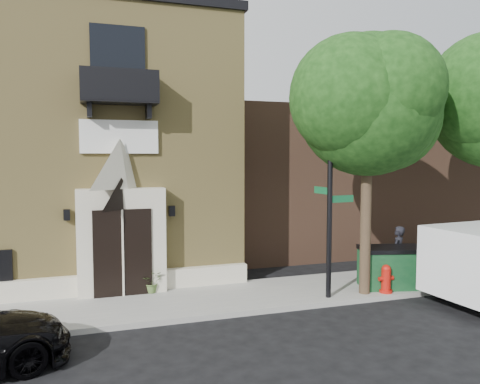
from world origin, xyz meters
The scene contains 10 objects.
ground centered at (0.00, 0.00, 0.00)m, with size 120.00×120.00×0.00m, color black.
sidewalk centered at (1.00, 1.50, 0.07)m, with size 42.00×3.00×0.15m, color gray.
church centered at (-2.99, 7.95, 4.63)m, with size 12.20×11.01×9.30m.
neighbour_building centered at (12.00, 9.00, 3.20)m, with size 18.00×8.00×6.40m, color brown.
street_tree_left centered at (6.03, 0.35, 5.87)m, with size 4.97×4.38×7.77m.
street_sign centered at (4.77, 0.45, 2.98)m, with size 0.90×0.90×5.63m.
fire_hydrant centered at (6.66, 0.30, 0.58)m, with size 0.49×0.39×0.87m.
dumpster centered at (7.21, 0.77, 0.81)m, with size 2.19×1.56×1.29m.
planter centered at (-0.14, 2.54, 0.48)m, with size 0.60×0.52×0.66m, color #526F34.
pedestrian_near centered at (7.92, 1.44, 1.06)m, with size 0.66×0.44×1.82m, color black.
Camera 1 is at (-1.97, -11.65, 4.29)m, focal length 35.00 mm.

